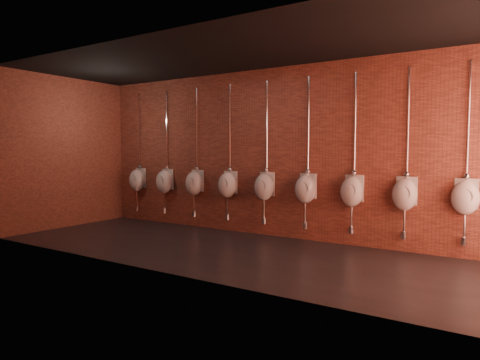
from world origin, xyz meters
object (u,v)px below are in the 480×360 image
object	(u,v)px
urinal_4	(264,186)
urinal_1	(164,181)
urinal_3	(227,184)
urinal_7	(405,194)
urinal_5	(306,188)
urinal_6	(352,191)
urinal_0	(137,180)
urinal_8	(465,197)
urinal_2	(194,183)

from	to	relation	value
urinal_4	urinal_1	bearing A→B (deg)	180.00
urinal_3	urinal_7	distance (m)	3.41
urinal_4	urinal_5	size ratio (longest dim) A/B	1.00
urinal_1	urinal_3	xyz separation A→B (m)	(1.70, 0.00, 0.00)
urinal_3	urinal_5	bearing A→B (deg)	0.00
urinal_5	urinal_6	world-z (taller)	same
urinal_3	urinal_7	size ratio (longest dim) A/B	1.00
urinal_6	urinal_7	world-z (taller)	same
urinal_0	urinal_7	world-z (taller)	same
urinal_3	urinal_7	world-z (taller)	same
urinal_4	urinal_6	distance (m)	1.70
urinal_6	urinal_5	bearing A→B (deg)	180.00
urinal_5	urinal_8	size ratio (longest dim) A/B	1.00
urinal_3	urinal_6	world-z (taller)	same
urinal_4	urinal_5	xyz separation A→B (m)	(0.85, 0.00, 0.00)
urinal_8	urinal_5	bearing A→B (deg)	180.00
urinal_6	urinal_8	size ratio (longest dim) A/B	1.00
urinal_0	urinal_5	size ratio (longest dim) A/B	1.00
urinal_3	urinal_4	distance (m)	0.85
urinal_0	urinal_4	distance (m)	3.41
urinal_8	urinal_1	bearing A→B (deg)	180.00
urinal_3	urinal_2	bearing A→B (deg)	180.00
urinal_4	urinal_5	world-z (taller)	same
urinal_3	urinal_1	bearing A→B (deg)	180.00
urinal_1	urinal_4	world-z (taller)	same
urinal_5	urinal_8	world-z (taller)	same
urinal_4	urinal_2	bearing A→B (deg)	180.00
urinal_1	urinal_7	world-z (taller)	same
urinal_2	urinal_5	bearing A→B (deg)	0.00
urinal_2	urinal_5	distance (m)	2.56
urinal_7	urinal_1	bearing A→B (deg)	180.00
urinal_0	urinal_6	world-z (taller)	same
urinal_6	urinal_1	bearing A→B (deg)	180.00
urinal_3	urinal_4	size ratio (longest dim) A/B	1.00
urinal_6	urinal_8	distance (m)	1.70
urinal_2	urinal_3	distance (m)	0.85
urinal_5	urinal_7	distance (m)	1.70
urinal_0	urinal_3	size ratio (longest dim) A/B	1.00
urinal_5	urinal_4	bearing A→B (deg)	180.00
urinal_1	urinal_2	bearing A→B (deg)	0.00
urinal_1	urinal_2	distance (m)	0.85
urinal_4	urinal_7	bearing A→B (deg)	0.00
urinal_3	urinal_6	size ratio (longest dim) A/B	1.00
urinal_1	urinal_8	distance (m)	5.96
urinal_0	urinal_1	distance (m)	0.85
urinal_0	urinal_8	bearing A→B (deg)	0.00
urinal_0	urinal_3	world-z (taller)	same
urinal_2	urinal_6	world-z (taller)	same
urinal_4	urinal_8	xyz separation A→B (m)	(3.41, 0.00, 0.00)
urinal_4	urinal_0	bearing A→B (deg)	180.00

